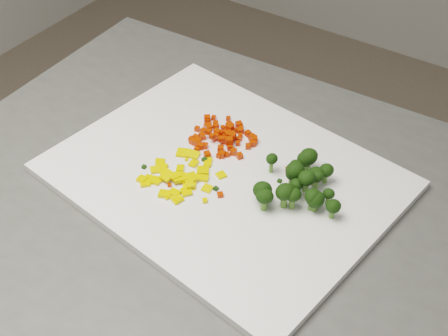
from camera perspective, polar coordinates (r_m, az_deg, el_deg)
The scene contains 139 objects.
cutting_board at distance 0.97m, azimuth -0.00°, elevation -0.73°, with size 0.50×0.39×0.01m, color white.
carrot_pile at distance 1.02m, azimuth -0.07°, elevation 3.35°, with size 0.11×0.11×0.03m, color red, non-canonical shape.
pepper_pile at distance 0.95m, azimuth -3.97°, elevation -0.69°, with size 0.13×0.13×0.02m, color yellow, non-canonical shape.
broccoli_pile at distance 0.91m, azimuth 7.08°, elevation -1.04°, with size 0.13×0.13×0.06m, color black, non-canonical shape.
carrot_cube_0 at distance 1.02m, azimuth -0.59°, elevation 2.93°, with size 0.01×0.01×0.01m, color red.
carrot_cube_1 at distance 1.02m, azimuth 1.37°, elevation 2.66°, with size 0.01×0.01×0.01m, color red.
carrot_cube_2 at distance 1.03m, azimuth 1.52°, elevation 2.98°, with size 0.01×0.01×0.01m, color red.
carrot_cube_3 at distance 1.03m, azimuth 1.48°, elevation 3.41°, with size 0.01×0.01×0.01m, color red.
carrot_cube_4 at distance 1.02m, azimuth -0.70°, elevation 2.97°, with size 0.01×0.01×0.01m, color red.
carrot_cube_5 at distance 1.03m, azimuth -2.04°, elevation 3.02°, with size 0.01×0.01×0.01m, color red.
carrot_cube_6 at distance 0.99m, azimuth 1.44°, elevation 1.11°, with size 0.01×0.01×0.01m, color red.
carrot_cube_7 at distance 1.03m, azimuth 0.40°, elevation 3.76°, with size 0.01×0.01×0.01m, color red.
carrot_cube_8 at distance 1.00m, azimuth -2.14°, elevation 2.00°, with size 0.01×0.01×0.01m, color red.
carrot_cube_9 at distance 1.02m, azimuth -1.41°, elevation 3.31°, with size 0.01×0.01×0.01m, color red.
carrot_cube_10 at distance 1.01m, azimuth 0.74°, elevation 2.94°, with size 0.01×0.01×0.01m, color red.
carrot_cube_11 at distance 1.04m, azimuth -1.58°, elevation 3.84°, with size 0.01×0.01×0.01m, color red.
carrot_cube_12 at distance 1.02m, azimuth 0.01°, elevation 3.04°, with size 0.01×0.01×0.01m, color red.
carrot_cube_13 at distance 1.03m, azimuth 2.20°, elevation 3.18°, with size 0.01×0.01×0.01m, color red.
carrot_cube_14 at distance 1.06m, azimuth -1.54°, elevation 4.54°, with size 0.01×0.01×0.01m, color red.
carrot_cube_15 at distance 0.99m, azimuth -0.19°, elevation 1.25°, with size 0.01×0.01×0.01m, color red.
carrot_cube_16 at distance 1.04m, azimuth 0.45°, elevation 3.88°, with size 0.01×0.01×0.01m, color red.
carrot_cube_17 at distance 1.01m, azimuth 0.40°, elevation 3.07°, with size 0.01×0.01×0.01m, color red.
carrot_cube_18 at distance 1.01m, azimuth 2.57°, elevation 2.27°, with size 0.01×0.01×0.01m, color red.
carrot_cube_19 at distance 1.00m, azimuth 0.88°, elevation 1.55°, with size 0.01×0.01×0.01m, color red.
carrot_cube_20 at distance 1.03m, azimuth 0.55°, elevation 3.71°, with size 0.01×0.01×0.01m, color red.
carrot_cube_21 at distance 1.02m, azimuth -0.58°, elevation 3.28°, with size 0.01×0.01×0.01m, color red.
carrot_cube_22 at distance 1.00m, azimuth 2.21°, elevation 2.00°, with size 0.01×0.01×0.01m, color red.
carrot_cube_23 at distance 1.02m, azimuth -3.01°, elevation 2.66°, with size 0.01×0.01×0.01m, color red.
carrot_cube_24 at distance 1.01m, azimuth -2.90°, elevation 2.46°, with size 0.01×0.01×0.01m, color red.
carrot_cube_25 at distance 1.01m, azimuth -2.38°, elevation 2.50°, with size 0.01×0.01×0.01m, color red.
carrot_cube_26 at distance 1.01m, azimuth -2.48°, elevation 2.30°, with size 0.01×0.01×0.01m, color red.
carrot_cube_27 at distance 1.02m, azimuth 0.79°, elevation 3.07°, with size 0.01×0.01×0.01m, color red.
carrot_cube_28 at distance 1.02m, azimuth -0.47°, elevation 2.91°, with size 0.01×0.01×0.01m, color red.
carrot_cube_29 at distance 1.01m, azimuth 2.70°, elevation 2.26°, with size 0.01×0.01×0.01m, color red.
carrot_cube_30 at distance 1.05m, azimuth 1.38°, elevation 3.97°, with size 0.01×0.01×0.01m, color red.
carrot_cube_31 at distance 1.04m, azimuth -0.09°, elevation 3.70°, with size 0.01×0.01×0.01m, color red.
carrot_cube_32 at distance 1.01m, azimuth 0.19°, elevation 2.58°, with size 0.01×0.01×0.01m, color red.
carrot_cube_33 at distance 1.04m, azimuth -0.72°, elevation 3.42°, with size 0.01×0.01×0.01m, color red.
carrot_cube_34 at distance 1.02m, azimuth 0.89°, elevation 3.04°, with size 0.01×0.01×0.01m, color red.
carrot_cube_35 at distance 1.06m, azimuth -0.94°, elevation 4.61°, with size 0.01×0.01×0.01m, color red.
carrot_cube_36 at distance 1.05m, azimuth -0.77°, elevation 4.06°, with size 0.01×0.01×0.01m, color red.
carrot_cube_37 at distance 1.02m, azimuth -0.29°, elevation 3.26°, with size 0.01×0.01×0.01m, color red.
carrot_cube_38 at distance 1.02m, azimuth 2.78°, elevation 2.59°, with size 0.01×0.01×0.01m, color red.
carrot_cube_39 at distance 1.02m, azimuth -0.82°, elevation 2.86°, with size 0.01×0.01×0.01m, color red.
carrot_cube_40 at distance 1.04m, azimuth -1.40°, elevation 3.67°, with size 0.01×0.01×0.01m, color red.
carrot_cube_41 at distance 1.00m, azimuth 0.47°, elevation 2.50°, with size 0.01×0.01×0.01m, color red.
carrot_cube_42 at distance 1.03m, azimuth -1.91°, elevation 3.37°, with size 0.01×0.01×0.01m, color red.
carrot_cube_43 at distance 0.99m, azimuth -1.55°, elevation 1.23°, with size 0.01×0.01×0.01m, color red.
carrot_cube_44 at distance 1.04m, azimuth -0.76°, elevation 3.82°, with size 0.01×0.01×0.01m, color red.
carrot_cube_45 at distance 1.02m, azimuth 0.70°, elevation 2.76°, with size 0.01×0.01×0.01m, color red.
carrot_cube_46 at distance 1.01m, azimuth -0.28°, elevation 2.65°, with size 0.01×0.01×0.01m, color red.
carrot_cube_47 at distance 1.01m, azimuth 0.76°, elevation 3.01°, with size 0.01×0.01×0.01m, color red.
carrot_cube_48 at distance 1.02m, azimuth -2.61°, elevation 2.79°, with size 0.01×0.01×0.01m, color red.
carrot_cube_49 at distance 1.02m, azimuth 0.04°, elevation 2.99°, with size 0.01×0.01×0.01m, color red.
carrot_cube_50 at distance 1.04m, azimuth -1.41°, elevation 3.45°, with size 0.01×0.01×0.01m, color red.
carrot_cube_51 at distance 1.04m, azimuth 0.53°, elevation 3.87°, with size 0.01×0.01×0.01m, color red.
carrot_cube_52 at distance 1.04m, azimuth -2.48°, elevation 3.60°, with size 0.01×0.01×0.01m, color red.
carrot_cube_53 at distance 1.06m, azimuth 0.39°, elevation 4.55°, with size 0.01×0.01×0.01m, color red.
carrot_cube_54 at distance 1.01m, azimuth -1.73°, elevation 2.04°, with size 0.01×0.01×0.01m, color red.
carrot_cube_55 at distance 0.99m, azimuth 0.86°, elevation 1.46°, with size 0.01×0.01×0.01m, color red.
carrot_cube_56 at distance 1.00m, azimuth 0.53°, elevation 1.91°, with size 0.01×0.01×0.01m, color red.
carrot_cube_57 at distance 1.02m, azimuth 2.61°, elevation 2.81°, with size 0.01×0.01×0.01m, color red.
carrot_cube_58 at distance 1.01m, azimuth 1.28°, elevation 2.27°, with size 0.01×0.01×0.01m, color red.
carrot_cube_59 at distance 1.00m, azimuth -0.30°, elevation 1.75°, with size 0.01×0.01×0.01m, color red.
carrot_cube_60 at distance 1.04m, azimuth 1.08°, elevation 3.46°, with size 0.01×0.01×0.01m, color red.
carrot_cube_61 at distance 1.04m, azimuth 1.55°, elevation 3.64°, with size 0.01×0.01×0.01m, color red.
carrot_cube_62 at distance 1.03m, azimuth -0.22°, elevation 3.20°, with size 0.01×0.01×0.01m, color red.
carrot_cube_63 at distance 1.01m, azimuth -1.10°, elevation 2.92°, with size 0.01×0.01×0.01m, color red.
carrot_cube_64 at distance 0.99m, azimuth -0.44°, elevation 1.14°, with size 0.01×0.01×0.01m, color red.
carrot_cube_65 at distance 1.02m, azimuth -1.93°, elevation 2.85°, with size 0.01×0.01×0.01m, color red.
carrot_cube_66 at distance 1.06m, azimuth -1.54°, elevation 4.33°, with size 0.01×0.01×0.01m, color red.
carrot_cube_67 at distance 1.05m, azimuth -1.36°, elevation 3.93°, with size 0.01×0.01×0.01m, color red.
carrot_cube_68 at distance 1.03m, azimuth 0.33°, elevation 3.34°, with size 0.01×0.01×0.01m, color red.
carrot_cube_69 at distance 0.99m, azimuth 0.29°, elevation 1.23°, with size 0.01×0.01×0.01m, color red.
carrot_cube_70 at distance 1.04m, azimuth 0.59°, elevation 3.56°, with size 0.01×0.01×0.01m, color red.
carrot_cube_71 at distance 1.01m, azimuth 0.46°, elevation 2.35°, with size 0.01×0.01×0.01m, color red.
pepper_chunk_0 at distance 0.97m, azimuth -6.17°, elevation -0.14°, with size 0.02×0.01×0.00m, color yellow.
pepper_chunk_1 at distance 0.92m, azimuth -4.32°, elevation -2.86°, with size 0.02×0.02×0.00m, color yellow.
pepper_chunk_2 at distance 0.96m, azimuth -1.94°, elevation -0.23°, with size 0.02×0.02×0.00m, color yellow.
pepper_chunk_3 at distance 0.96m, azimuth -7.49°, elevation -1.01°, with size 0.01×0.01×0.01m, color yellow.
pepper_chunk_4 at distance 0.98m, azimuth -5.69°, elevation 0.13°, with size 0.02×0.01×0.00m, color yellow.
pepper_chunk_5 at distance 0.96m, azimuth -6.80°, elevation -1.02°, with size 0.02×0.02×0.00m, color yellow.
pepper_chunk_6 at distance 0.95m, azimuth -6.17°, elevation -1.15°, with size 0.02×0.02×0.00m, color yellow.
pepper_chunk_7 at distance 0.94m, azimuth -1.55°, elevation -1.88°, with size 0.02×0.01×0.00m, color yellow.
pepper_chunk_8 at distance 0.94m, azimuth -3.18°, elevation -1.54°, with size 0.02×0.02×0.00m, color yellow.
pepper_chunk_9 at distance 0.97m, azimuth -4.03°, elevation -0.04°, with size 0.01×0.01×0.00m, color yellow.
pepper_chunk_10 at distance 0.98m, azimuth -2.79°, elevation 0.42°, with size 0.02×0.01×0.00m, color yellow.
pepper_chunk_11 at distance 0.94m, azimuth -3.14°, elevation -1.42°, with size 0.02×0.01×0.00m, color yellow.
pepper_chunk_12 at distance 0.92m, azimuth -4.24°, elevation -2.86°, with size 0.01×0.01×0.00m, color yellow.
pepper_chunk_13 at distance 0.93m, azimuth -5.15°, elevation -2.48°, with size 0.02×0.01×0.00m, color yellow.
pepper_chunk_14 at distance 0.99m, azimuth -2.88°, elevation 1.24°, with size 0.02×0.02×0.01m, color yellow.
pepper_chunk_15 at distance 0.95m, azimuth -3.07°, elevation -0.86°, with size 0.02×0.02×0.00m, color yellow.
pepper_chunk_16 at distance 0.93m, azimuth -5.42°, elevation -2.37°, with size 0.02×0.02×0.00m, color yellow.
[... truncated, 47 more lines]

